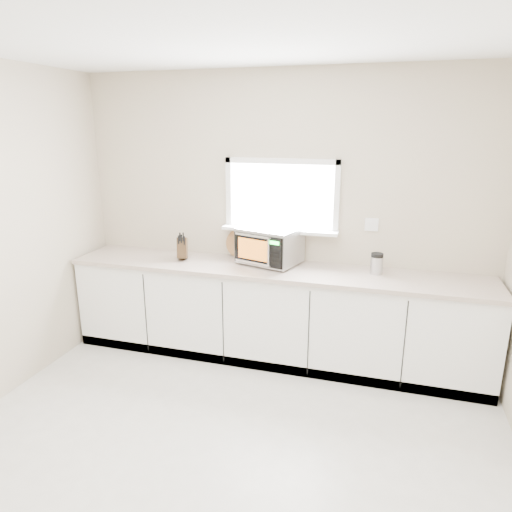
% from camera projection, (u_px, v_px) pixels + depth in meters
% --- Properties ---
extents(ground, '(4.00, 4.00, 0.00)m').
position_uv_depth(ground, '(207.00, 480.00, 2.93)').
color(ground, beige).
rests_on(ground, ground).
extents(back_wall, '(4.00, 0.17, 2.70)m').
position_uv_depth(back_wall, '(282.00, 215.00, 4.40)').
color(back_wall, '#B8A793').
rests_on(back_wall, ground).
extents(cabinets, '(3.92, 0.60, 0.88)m').
position_uv_depth(cabinets, '(273.00, 315.00, 4.38)').
color(cabinets, white).
rests_on(cabinets, ground).
extents(countertop, '(3.92, 0.64, 0.04)m').
position_uv_depth(countertop, '(273.00, 270.00, 4.24)').
color(countertop, beige).
rests_on(countertop, cabinets).
extents(microwave, '(0.63, 0.56, 0.35)m').
position_uv_depth(microwave, '(270.00, 245.00, 4.32)').
color(microwave, black).
rests_on(microwave, countertop).
extents(knife_block, '(0.15, 0.21, 0.28)m').
position_uv_depth(knife_block, '(182.00, 248.00, 4.47)').
color(knife_block, '#422C17').
rests_on(knife_block, countertop).
extents(cutting_board, '(0.29, 0.07, 0.29)m').
position_uv_depth(cutting_board, '(240.00, 243.00, 4.54)').
color(cutting_board, '#9E743D').
rests_on(cutting_board, countertop).
extents(coffee_grinder, '(0.14, 0.14, 0.19)m').
position_uv_depth(coffee_grinder, '(377.00, 263.00, 4.04)').
color(coffee_grinder, '#AEB0B5').
rests_on(coffee_grinder, countertop).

